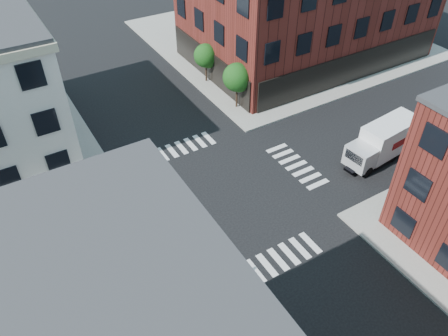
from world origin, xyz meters
TOP-DOWN VIEW (x-y plane):
  - ground at (0.00, 0.00)m, footprint 120.00×120.00m
  - sidewalk_ne at (21.00, 21.00)m, footprint 30.00×30.00m
  - building_ne at (20.50, 16.00)m, footprint 25.00×16.00m
  - tree_near at (7.56, 9.98)m, footprint 2.69×2.69m
  - tree_far at (7.56, 15.98)m, footprint 2.43×2.43m
  - signal_pole at (-6.72, -6.68)m, footprint 1.29×1.24m
  - box_truck at (13.64, -2.72)m, footprint 7.29×2.81m
  - traffic_cone at (-3.39, -3.54)m, footprint 0.42×0.42m

SIDE VIEW (x-z plane):
  - ground at x=0.00m, z-range 0.00..0.00m
  - sidewalk_ne at x=21.00m, z-range 0.00..0.15m
  - traffic_cone at x=-3.39m, z-range -0.01..0.74m
  - box_truck at x=13.64m, z-range 0.07..3.30m
  - signal_pole at x=-6.72m, z-range 0.56..5.16m
  - tree_far at x=7.56m, z-range 0.84..4.91m
  - tree_near at x=7.56m, z-range 0.91..5.41m
  - building_ne at x=20.50m, z-range 0.00..12.00m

